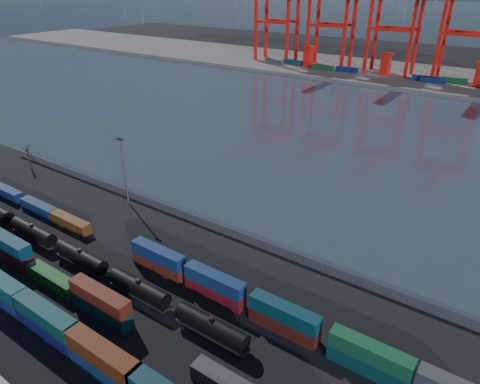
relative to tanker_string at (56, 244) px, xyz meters
The scene contains 12 objects.
ground 26.02m from the tanker_string, ahead, with size 700.00×700.00×0.00m, color black.
harbor_water 104.48m from the tanker_string, 75.77° to the left, with size 700.00×700.00×0.00m, color #323B48.
far_quay 207.86m from the tanker_string, 82.90° to the left, with size 700.00×70.00×2.00m, color #514F4C.
container_row_south 27.16m from the tanker_string, 30.44° to the right, with size 140.20×2.59×5.51m.
container_row_mid 12.68m from the tanker_string, 30.20° to the right, with size 128.96×2.47×5.27m.
container_row_north 40.33m from the tanker_string, 10.57° to the left, with size 140.28×2.33×4.97m.
tanker_string is the anchor object (origin of this frame).
waterfront_fence 35.34m from the tanker_string, 43.38° to the left, with size 160.12×0.12×2.20m.
bare_tree 47.25m from the tanker_string, 154.18° to the left, with size 1.83×1.78×7.16m.
yard_light_mast 23.83m from the tanker_string, 101.00° to the left, with size 1.60×0.40×16.60m.
quay_containers 192.29m from the tanker_string, 85.62° to the left, with size 172.58×10.99×2.60m.
straddle_carriers 197.71m from the tanker_string, 83.27° to the left, with size 140.00×7.00×11.10m.
Camera 1 is at (43.90, -33.04, 48.88)m, focal length 32.00 mm.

